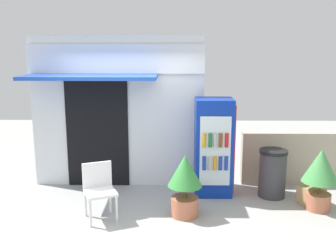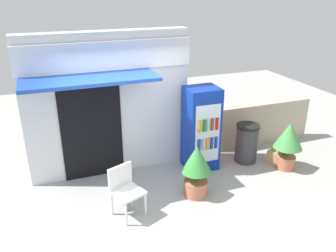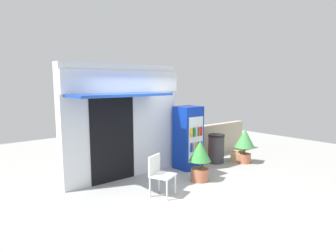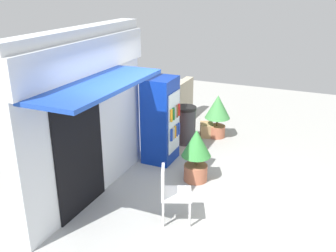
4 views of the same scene
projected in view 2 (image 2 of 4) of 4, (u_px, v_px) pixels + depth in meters
The scene contains 9 objects.
ground at pixel (149, 211), 5.80m from camera, with size 16.00×16.00×0.00m, color #A3A39E.
storefront_building at pixel (107, 103), 6.57m from camera, with size 3.17×1.17×2.79m.
drink_cooler at pixel (201, 129), 6.92m from camera, with size 0.67×0.63×1.71m.
plastic_chair at pixel (125, 187), 5.59m from camera, with size 0.59×0.59×0.85m.
potted_plant_near_shop at pixel (196, 167), 6.04m from camera, with size 0.53×0.53×0.98m.
potted_plant_curbside at pixel (288, 141), 6.94m from camera, with size 0.58×0.58×1.01m.
trash_bin at pixel (247, 143), 7.30m from camera, with size 0.49×0.49×0.84m.
stone_boundary_wall at pixel (261, 123), 8.12m from camera, with size 2.50×0.20×1.00m, color #B7AD93.
cardboard_box at pixel (277, 157), 7.32m from camera, with size 0.38×0.29×0.30m, color tan.
Camera 2 is at (-1.37, -4.61, 3.57)m, focal length 36.70 mm.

